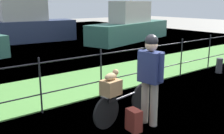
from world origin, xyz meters
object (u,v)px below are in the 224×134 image
(mooring_bollard, at_px, (219,66))
(bicycle_main, at_px, (125,104))
(cyclist_person, at_px, (150,72))
(wooden_crate, at_px, (111,87))
(moored_boat_near, at_px, (131,26))
(moored_boat_far, at_px, (25,26))
(terrier_dog, at_px, (112,76))
(backpack_on_paving, at_px, (134,120))

(mooring_bollard, bearing_deg, bicycle_main, -170.63)
(bicycle_main, relative_size, cyclist_person, 0.98)
(wooden_crate, distance_m, moored_boat_near, 11.35)
(wooden_crate, height_order, moored_boat_near, moored_boat_near)
(cyclist_person, bearing_deg, moored_boat_near, 49.79)
(moored_boat_far, bearing_deg, mooring_bollard, -77.32)
(bicycle_main, height_order, terrier_dog, terrier_dog)
(moored_boat_near, bearing_deg, wooden_crate, -133.76)
(wooden_crate, relative_size, backpack_on_paving, 0.82)
(terrier_dog, bearing_deg, mooring_bollard, 9.32)
(moored_boat_near, bearing_deg, cyclist_person, -130.21)
(terrier_dog, distance_m, moored_boat_far, 11.79)
(backpack_on_paving, relative_size, mooring_bollard, 0.83)
(backpack_on_paving, height_order, moored_boat_near, moored_boat_near)
(bicycle_main, relative_size, moored_boat_far, 0.28)
(backpack_on_paving, distance_m, moored_boat_near, 11.52)
(bicycle_main, relative_size, backpack_on_paving, 4.11)
(bicycle_main, bearing_deg, moored_boat_near, 47.45)
(mooring_bollard, bearing_deg, wooden_crate, -170.69)
(bicycle_main, xyz_separation_m, terrier_dog, (-0.35, -0.05, 0.63))
(cyclist_person, xyz_separation_m, mooring_bollard, (4.46, 1.19, -0.76))
(terrier_dog, relative_size, moored_boat_far, 0.06)
(backpack_on_paving, height_order, mooring_bollard, mooring_bollard)
(moored_boat_near, bearing_deg, backpack_on_paving, -131.68)
(backpack_on_paving, xyz_separation_m, moored_boat_near, (7.65, 8.59, 0.64))
(terrier_dog, xyz_separation_m, moored_boat_near, (7.83, 8.19, -0.12))
(mooring_bollard, height_order, moored_boat_near, moored_boat_near)
(wooden_crate, height_order, moored_boat_far, moored_boat_far)
(backpack_on_paving, distance_m, moored_boat_far, 12.17)
(cyclist_person, distance_m, backpack_on_paving, 0.90)
(terrier_dog, bearing_deg, backpack_on_paving, -65.94)
(bicycle_main, xyz_separation_m, mooring_bollard, (4.70, 0.78, -0.09))
(terrier_dog, height_order, moored_boat_near, moored_boat_near)
(wooden_crate, xyz_separation_m, backpack_on_paving, (0.20, -0.39, -0.55))
(mooring_bollard, xyz_separation_m, moored_boat_near, (2.78, 7.36, 0.60))
(terrier_dog, distance_m, cyclist_person, 0.70)
(cyclist_person, bearing_deg, terrier_dog, 148.08)
(backpack_on_paving, distance_m, mooring_bollard, 5.02)
(mooring_bollard, bearing_deg, moored_boat_far, 102.68)
(terrier_dog, distance_m, mooring_bollard, 5.17)
(bicycle_main, xyz_separation_m, backpack_on_paving, (-0.17, -0.45, -0.13))
(bicycle_main, bearing_deg, wooden_crate, -171.48)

